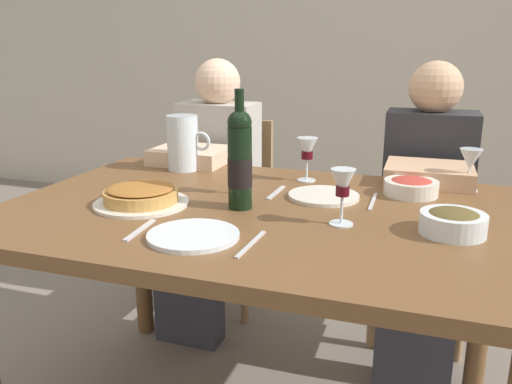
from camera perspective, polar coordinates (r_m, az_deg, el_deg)
back_wall at (r=3.85m, az=12.68°, el=18.07°), size 8.00×0.10×2.80m
dining_table at (r=1.56m, az=0.41°, el=-4.94°), size 1.50×1.00×0.76m
wine_bottle at (r=1.49m, az=-1.76°, el=3.53°), size 0.07×0.07×0.34m
water_pitcher at (r=2.00m, az=-7.89°, el=4.95°), size 0.17×0.12×0.21m
baked_tart at (r=1.59m, az=-12.33°, el=-0.41°), size 0.28×0.28×0.06m
salad_bowl at (r=1.72m, az=16.43°, el=0.61°), size 0.17×0.17×0.06m
olive_bowl at (r=1.40m, az=20.56°, el=-3.00°), size 0.16×0.16×0.07m
wine_glass_left_diner at (r=1.38m, az=9.37°, el=0.66°), size 0.07×0.07×0.15m
wine_glass_right_diner at (r=1.82m, az=5.55°, el=4.47°), size 0.07×0.07×0.15m
wine_glass_centre at (r=1.65m, az=-1.61°, el=3.15°), size 0.06×0.06×0.14m
wine_glass_spare at (r=1.82m, az=22.18°, el=3.11°), size 0.07×0.07×0.14m
dinner_plate_left_setting at (r=1.31m, az=-6.80°, el=-4.69°), size 0.23×0.23×0.01m
dinner_plate_right_setting at (r=1.64m, az=7.33°, el=-0.43°), size 0.22×0.22×0.01m
fork_left_setting at (r=1.38m, az=-12.45°, el=-4.04°), size 0.03×0.16×0.00m
knife_left_setting at (r=1.25m, az=-0.56°, el=-5.65°), size 0.02×0.18×0.00m
knife_right_setting at (r=1.62m, az=12.53°, el=-1.02°), size 0.01×0.18×0.00m
spoon_right_setting at (r=1.68m, az=2.31°, el=-0.08°), size 0.02×0.16×0.00m
chair_left at (r=2.55m, az=-2.87°, el=-0.77°), size 0.40×0.40×0.87m
diner_left at (r=2.31m, az=-5.11°, el=0.51°), size 0.34×0.50×1.16m
chair_right at (r=2.37m, az=17.68°, el=-2.82°), size 0.41×0.41×0.87m
diner_right at (r=2.10m, az=17.83°, el=-1.69°), size 0.34×0.51×1.16m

